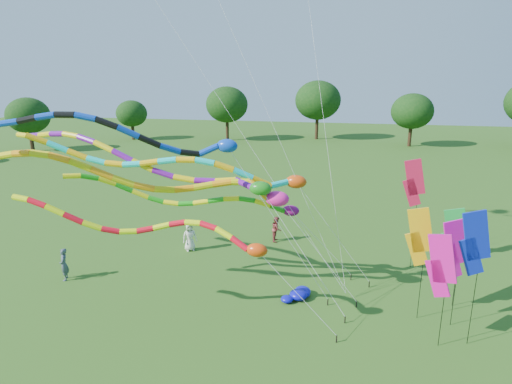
% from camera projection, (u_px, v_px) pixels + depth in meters
% --- Properties ---
extents(ground, '(160.00, 160.00, 0.00)m').
position_uv_depth(ground, '(276.00, 345.00, 16.05)').
color(ground, '#255115').
rests_on(ground, ground).
extents(tree_ring, '(122.30, 114.57, 9.56)m').
position_uv_depth(tree_ring, '(306.00, 206.00, 13.82)').
color(tree_ring, '#382314').
rests_on(tree_ring, ground).
extents(tube_kite_red, '(11.97, 1.69, 5.97)m').
position_uv_depth(tube_kite_red, '(169.00, 231.00, 16.06)').
color(tube_kite_red, black).
rests_on(tube_kite_red, ground).
extents(tube_kite_orange, '(14.41, 2.87, 7.48)m').
position_uv_depth(tube_kite_orange, '(178.00, 182.00, 17.47)').
color(tube_kite_orange, black).
rests_on(tube_kite_orange, ground).
extents(tube_kite_purple, '(16.23, 2.59, 7.94)m').
position_uv_depth(tube_kite_purple, '(153.00, 163.00, 18.64)').
color(tube_kite_purple, black).
rests_on(tube_kite_purple, ground).
extents(tube_kite_blue, '(13.98, 4.12, 9.12)m').
position_uv_depth(tube_kite_blue, '(124.00, 134.00, 15.92)').
color(tube_kite_blue, black).
rests_on(tube_kite_blue, ground).
extents(tube_kite_cyan, '(14.57, 3.53, 7.90)m').
position_uv_depth(tube_kite_cyan, '(198.00, 168.00, 18.50)').
color(tube_kite_cyan, black).
rests_on(tube_kite_cyan, ground).
extents(tube_kite_green, '(12.26, 4.04, 6.24)m').
position_uv_depth(tube_kite_green, '(211.00, 200.00, 19.43)').
color(tube_kite_green, black).
rests_on(tube_kite_green, ground).
extents(banner_pole_magenta_a, '(1.09, 0.56, 4.43)m').
position_uv_depth(banner_pole_magenta_a, '(441.00, 266.00, 15.32)').
color(banner_pole_magenta_a, black).
rests_on(banner_pole_magenta_a, ground).
extents(banner_pole_red, '(1.16, 0.10, 5.83)m').
position_uv_depth(banner_pole_red, '(414.00, 183.00, 21.44)').
color(banner_pole_red, black).
rests_on(banner_pole_red, ground).
extents(banner_pole_orange, '(1.16, 0.13, 4.83)m').
position_uv_depth(banner_pole_orange, '(419.00, 237.00, 16.97)').
color(banner_pole_orange, black).
rests_on(banner_pole_orange, ground).
extents(banner_pole_green, '(1.16, 0.13, 4.49)m').
position_uv_depth(banner_pole_green, '(455.00, 236.00, 18.00)').
color(banner_pole_green, black).
rests_on(banner_pole_green, ground).
extents(banner_pole_blue_b, '(1.16, 0.24, 5.30)m').
position_uv_depth(banner_pole_blue_b, '(475.00, 244.00, 15.09)').
color(banner_pole_blue_b, black).
rests_on(banner_pole_blue_b, ground).
extents(banner_pole_magenta_b, '(1.14, 0.38, 4.55)m').
position_uv_depth(banner_pole_magenta_b, '(454.00, 250.00, 16.46)').
color(banner_pole_magenta_b, black).
rests_on(banner_pole_magenta_b, ground).
extents(blue_nylon_heap, '(1.11, 1.19, 0.45)m').
position_uv_depth(blue_nylon_heap, '(292.00, 295.00, 19.34)').
color(blue_nylon_heap, '#0D0EB3').
rests_on(blue_nylon_heap, ground).
extents(person_a, '(0.97, 0.90, 1.66)m').
position_uv_depth(person_a, '(190.00, 237.00, 24.52)').
color(person_a, silver).
rests_on(person_a, ground).
extents(person_b, '(0.63, 0.71, 1.63)m').
position_uv_depth(person_b, '(64.00, 264.00, 20.96)').
color(person_b, '#3F4B58').
rests_on(person_b, ground).
extents(person_c, '(0.63, 0.79, 1.55)m').
position_uv_depth(person_c, '(277.00, 229.00, 25.94)').
color(person_c, maroon).
rests_on(person_c, ground).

